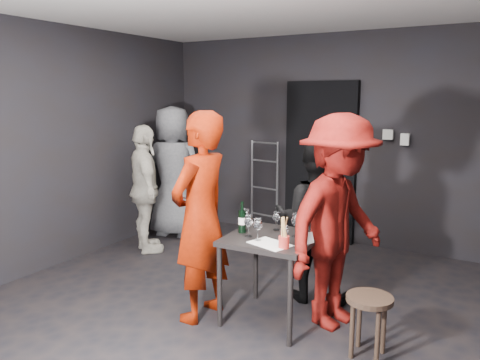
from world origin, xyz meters
The scene contains 24 objects.
floor centered at (0.00, 0.00, 0.00)m, with size 4.50×5.00×0.02m, color black.
wall_back centered at (0.00, 2.50, 1.35)m, with size 4.50×0.04×2.70m, color black.
wall_left centered at (-2.25, 0.00, 1.35)m, with size 0.04×5.00×2.70m, color black.
doorway centered at (0.00, 2.44, 1.05)m, with size 0.95×0.10×2.10m, color black.
wallbox_upper centered at (0.85, 2.45, 1.45)m, with size 0.12×0.06×0.12m, color #B7B7B2.
wallbox_lower centered at (1.05, 2.45, 1.40)m, with size 0.10×0.06×0.14m, color #B7B7B2.
hand_truck centered at (-0.75, 2.24, 0.23)m, with size 0.43×0.36×1.30m.
tasting_table centered at (0.47, 0.04, 0.65)m, with size 0.72×0.72×0.75m.
stool centered at (1.35, -0.11, 0.37)m, with size 0.34×0.34×0.47m.
server_red centered at (-0.09, -0.20, 1.08)m, with size 0.79×0.52×2.16m, color #7F1601.
woman_black centered at (0.61, 0.64, 0.79)m, with size 0.77×0.42×1.58m, color black.
man_maroon centered at (0.97, 0.27, 1.06)m, with size 1.37×0.64×2.12m, color #680D09.
bystander_cream centered at (-1.68, 0.90, 0.82)m, with size 0.97×0.46×1.65m, color beige.
bystander_grey centered at (-1.79, 1.61, 1.06)m, with size 1.03×0.56×2.11m, color #5B5B5F.
tasting_mat centered at (0.55, -0.15, 0.75)m, with size 0.33×0.22×0.00m, color white.
wine_glass_a centered at (0.30, -0.05, 0.85)m, with size 0.08×0.08×0.20m, color white, non-canonical shape.
wine_glass_b centered at (0.20, 0.08, 0.86)m, with size 0.08×0.08×0.21m, color white, non-canonical shape.
wine_glass_c centered at (0.42, 0.24, 0.84)m, with size 0.07×0.07×0.18m, color white, non-canonical shape.
wine_glass_d centered at (0.42, -0.12, 0.85)m, with size 0.08×0.08×0.20m, color white, non-canonical shape.
wine_glass_e centered at (0.66, -0.12, 0.84)m, with size 0.07×0.07×0.18m, color white, non-canonical shape.
wine_glass_f centered at (0.65, 0.13, 0.86)m, with size 0.08×0.08×0.22m, color white, non-canonical shape.
wine_bottle centered at (0.20, 0.02, 0.85)m, with size 0.07×0.07×0.27m.
breadstick_cup centered at (0.69, -0.18, 0.87)m, with size 0.08×0.08×0.26m.
reserved_card centered at (0.78, 0.01, 0.79)m, with size 0.07×0.11×0.09m, color white, non-canonical shape.
Camera 1 is at (2.14, -3.36, 1.92)m, focal length 35.00 mm.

